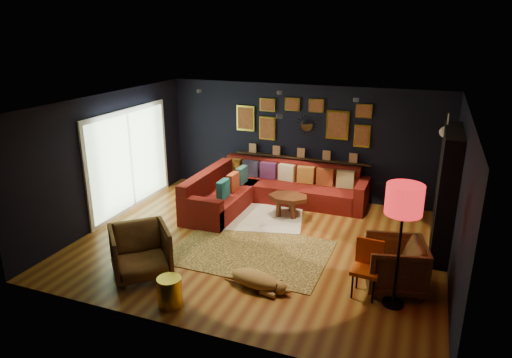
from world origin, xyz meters
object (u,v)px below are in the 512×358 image
(sectional, at_px, (263,191))
(coffee_table, at_px, (288,199))
(armchair_left, at_px, (140,249))
(gold_stool, at_px, (170,292))
(pouf, at_px, (207,214))
(orange_chair, at_px, (367,263))
(armchair_right, at_px, (395,263))
(floor_lamp, at_px, (404,204))
(dog, at_px, (255,276))

(sectional, relative_size, coffee_table, 3.97)
(armchair_left, bearing_deg, gold_stool, -76.55)
(pouf, distance_m, orange_chair, 3.67)
(coffee_table, height_order, orange_chair, orange_chair)
(armchair_left, bearing_deg, armchair_right, -27.70)
(gold_stool, bearing_deg, coffee_table, 80.82)
(sectional, height_order, coffee_table, sectional)
(floor_lamp, bearing_deg, armchair_left, -171.19)
(coffee_table, bearing_deg, armchair_right, -41.97)
(armchair_right, distance_m, floor_lamp, 1.21)
(gold_stool, relative_size, floor_lamp, 0.24)
(armchair_right, height_order, orange_chair, armchair_right)
(armchair_right, relative_size, orange_chair, 1.02)
(coffee_table, xyz_separation_m, dog, (0.36, -2.86, -0.18))
(pouf, bearing_deg, dog, -46.70)
(gold_stool, relative_size, dog, 0.39)
(pouf, xyz_separation_m, orange_chair, (3.38, -1.42, 0.30))
(coffee_table, relative_size, dog, 0.76)
(orange_chair, distance_m, floor_lamp, 1.15)
(gold_stool, bearing_deg, orange_chair, 27.46)
(floor_lamp, distance_m, dog, 2.47)
(coffee_table, bearing_deg, pouf, -144.95)
(armchair_right, bearing_deg, floor_lamp, -7.04)
(gold_stool, height_order, orange_chair, orange_chair)
(sectional, distance_m, floor_lamp, 4.48)
(floor_lamp, bearing_deg, orange_chair, 159.63)
(coffee_table, height_order, dog, coffee_table)
(sectional, xyz_separation_m, armchair_right, (3.06, -2.53, 0.11))
(orange_chair, bearing_deg, sectional, 137.92)
(sectional, relative_size, armchair_left, 3.76)
(coffee_table, distance_m, armchair_right, 3.16)
(armchair_left, relative_size, gold_stool, 2.05)
(coffee_table, height_order, armchair_right, armchair_right)
(sectional, xyz_separation_m, armchair_left, (-0.76, -3.58, 0.13))
(coffee_table, xyz_separation_m, floor_lamp, (2.40, -2.56, 1.19))
(sectional, height_order, orange_chair, sectional)
(orange_chair, bearing_deg, armchair_left, -163.33)
(armchair_right, xyz_separation_m, dog, (-1.98, -0.75, -0.24))
(coffee_table, bearing_deg, gold_stool, -99.18)
(floor_lamp, xyz_separation_m, dog, (-2.03, -0.30, -1.37))
(armchair_right, bearing_deg, dog, -82.53)
(sectional, distance_m, pouf, 1.56)
(sectional, relative_size, pouf, 6.21)
(sectional, height_order, armchair_left, armchair_left)
(gold_stool, height_order, floor_lamp, floor_lamp)
(sectional, distance_m, coffee_table, 0.83)
(sectional, bearing_deg, dog, -71.71)
(dog, bearing_deg, coffee_table, 107.75)
(coffee_table, distance_m, orange_chair, 3.11)
(armchair_left, xyz_separation_m, gold_stool, (0.88, -0.58, -0.23))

